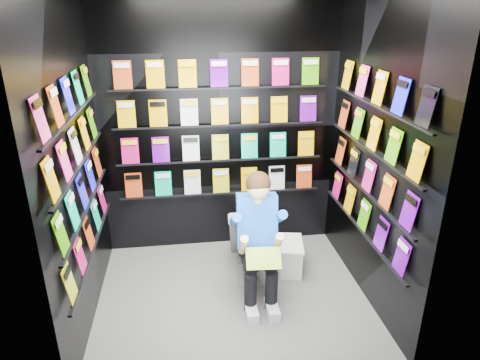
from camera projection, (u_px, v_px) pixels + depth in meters
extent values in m
plane|color=#575754|center=(233.00, 297.00, 3.89)|extent=(2.40, 2.40, 0.00)
cube|color=black|center=(220.00, 129.00, 4.31)|extent=(2.40, 0.04, 2.60)
cube|color=black|center=(252.00, 220.00, 2.48)|extent=(2.40, 0.04, 2.60)
cube|color=black|center=(75.00, 170.00, 3.24)|extent=(0.04, 2.00, 2.60)
cube|color=black|center=(375.00, 156.00, 3.55)|extent=(0.04, 2.00, 2.60)
imported|color=white|center=(249.00, 236.00, 4.17)|extent=(0.48, 0.78, 0.73)
cube|color=silver|center=(290.00, 257.00, 4.24)|extent=(0.27, 0.41, 0.28)
cube|color=silver|center=(291.00, 244.00, 4.18)|extent=(0.29, 0.43, 0.03)
cube|color=green|center=(264.00, 258.00, 3.42)|extent=(0.29, 0.19, 0.12)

